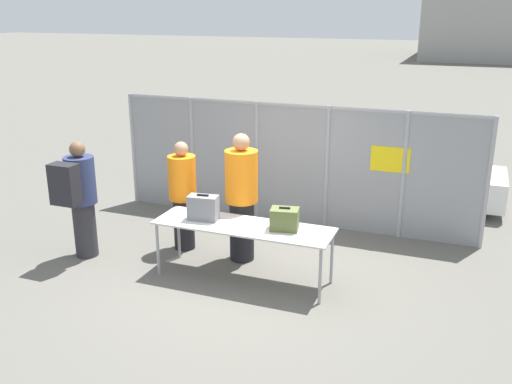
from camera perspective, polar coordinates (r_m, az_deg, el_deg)
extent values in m
plane|color=#605E56|center=(7.98, -1.33, -8.12)|extent=(120.00, 120.00, 0.00)
cylinder|color=#9EA0A5|center=(10.78, -12.14, 4.23)|extent=(0.07, 0.07, 2.03)
cylinder|color=#9EA0A5|center=(10.18, -6.35, 3.72)|extent=(0.07, 0.07, 2.03)
cylinder|color=#9EA0A5|center=(9.69, 0.09, 3.10)|extent=(0.07, 0.07, 2.03)
cylinder|color=#9EA0A5|center=(9.34, 7.10, 2.38)|extent=(0.07, 0.07, 2.03)
cylinder|color=#9EA0A5|center=(9.14, 14.53, 1.57)|extent=(0.07, 0.07, 2.03)
cylinder|color=#9EA0A5|center=(9.09, 22.15, 0.72)|extent=(0.07, 0.07, 2.03)
cube|color=gray|center=(9.50, 3.53, 2.75)|extent=(6.10, 0.01, 2.03)
cube|color=#9EA0A5|center=(9.29, 3.65, 8.63)|extent=(6.10, 0.04, 0.04)
cube|color=yellow|center=(9.09, 13.27, 3.18)|extent=(0.60, 0.01, 0.40)
cube|color=silver|center=(7.52, -1.29, -3.41)|extent=(2.40, 0.71, 0.02)
cylinder|color=#99999E|center=(7.90, -9.79, -5.64)|extent=(0.04, 0.04, 0.75)
cylinder|color=#99999E|center=(7.09, 6.43, -8.36)|extent=(0.04, 0.04, 0.75)
cylinder|color=#99999E|center=(8.37, -7.74, -4.15)|extent=(0.04, 0.04, 0.75)
cylinder|color=#99999E|center=(7.61, 7.59, -6.49)|extent=(0.04, 0.04, 0.75)
cube|color=slate|center=(7.68, -5.30, -1.59)|extent=(0.42, 0.26, 0.34)
cube|color=black|center=(7.62, -5.34, -0.31)|extent=(0.16, 0.04, 0.02)
cube|color=#566033|center=(7.33, 2.87, -2.73)|extent=(0.40, 0.31, 0.28)
cube|color=black|center=(7.27, 2.89, -1.60)|extent=(0.14, 0.05, 0.02)
cylinder|color=#2D2D33|center=(8.74, -16.71, -3.58)|extent=(0.32, 0.32, 0.82)
cylinder|color=navy|center=(8.50, -17.16, 1.14)|extent=(0.43, 0.43, 0.68)
sphere|color=brown|center=(8.39, -17.45, 4.11)|extent=(0.22, 0.22, 0.22)
cube|color=#232328|center=(8.25, -18.58, 0.74)|extent=(0.38, 0.24, 0.57)
cylinder|color=black|center=(8.24, -1.42, -3.86)|extent=(0.35, 0.35, 0.89)
cylinder|color=orange|center=(7.97, -1.47, 1.58)|extent=(0.46, 0.46, 0.74)
sphere|color=#A57A5B|center=(7.85, -1.50, 5.01)|extent=(0.24, 0.24, 0.24)
cylinder|color=black|center=(8.70, -7.21, -3.14)|extent=(0.31, 0.31, 0.79)
cylinder|color=orange|center=(8.46, -7.40, 1.43)|extent=(0.41, 0.41, 0.66)
sphere|color=#A57A5B|center=(8.35, -7.52, 4.29)|extent=(0.21, 0.21, 0.21)
cube|color=white|center=(11.07, 16.22, 0.99)|extent=(2.91, 1.35, 0.52)
sphere|color=black|center=(10.47, 13.00, -0.54)|extent=(0.52, 0.52, 0.52)
sphere|color=black|center=(11.85, 14.06, 1.55)|extent=(0.52, 0.52, 0.52)
cylinder|color=#59595B|center=(11.44, 6.32, 1.05)|extent=(1.02, 0.06, 0.06)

